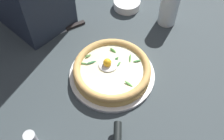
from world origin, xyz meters
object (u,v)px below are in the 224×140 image
at_px(side_bowl, 127,4).
at_px(table_knife, 66,29).
at_px(pizza, 112,70).
at_px(drinking_glass, 169,10).

relative_size(side_bowl, table_knife, 0.49).
distance_m(pizza, table_knife, 0.28).
bearing_deg(side_bowl, drinking_glass, 111.25).
bearing_deg(drinking_glass, side_bowl, -68.75).
distance_m(side_bowl, table_knife, 0.27).
xyz_separation_m(pizza, table_knife, (-0.00, -0.28, -0.03)).
xyz_separation_m(side_bowl, table_knife, (0.27, -0.05, -0.01)).
relative_size(table_knife, drinking_glass, 1.63).
xyz_separation_m(pizza, drinking_glass, (-0.33, -0.07, 0.03)).
bearing_deg(table_knife, drinking_glass, 147.61).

